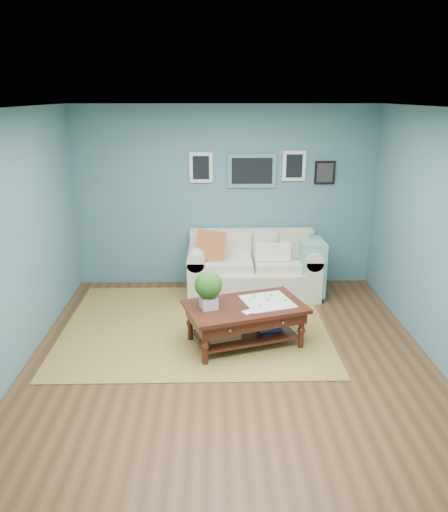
{
  "coord_description": "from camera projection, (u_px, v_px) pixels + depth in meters",
  "views": [
    {
      "loc": [
        -0.18,
        -4.88,
        2.83
      ],
      "look_at": [
        -0.04,
        1.0,
        0.91
      ],
      "focal_mm": 35.0,
      "sensor_mm": 36.0,
      "label": 1
    }
  ],
  "objects": [
    {
      "name": "area_rug",
      "position": [
        195.0,
        326.0,
        6.37
      ],
      "size": [
        3.3,
        2.64,
        0.01
      ],
      "primitive_type": "cube",
      "color": "brown",
      "rests_on": "ground"
    },
    {
      "name": "room_shell",
      "position": [
        231.0,
        243.0,
        5.15
      ],
      "size": [
        5.0,
        5.02,
        2.7
      ],
      "color": "brown",
      "rests_on": "ground"
    },
    {
      "name": "loveseat",
      "position": [
        258.0,
        267.0,
        7.33
      ],
      "size": [
        1.95,
        0.88,
        1.0
      ],
      "color": "#EFE7CD",
      "rests_on": "ground"
    },
    {
      "name": "coffee_table",
      "position": [
        239.0,
        312.0,
        5.78
      ],
      "size": [
        1.52,
        1.15,
        0.94
      ],
      "rotation": [
        0.0,
        0.0,
        0.31
      ],
      "color": "black",
      "rests_on": "ground"
    }
  ]
}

